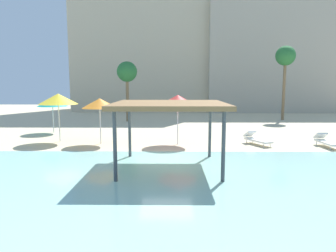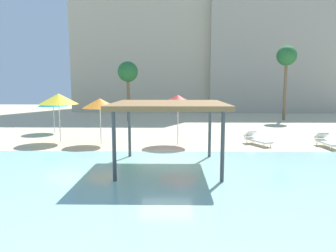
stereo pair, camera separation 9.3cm
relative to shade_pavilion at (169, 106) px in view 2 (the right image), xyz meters
The scene contains 13 objects.
ground_plane 2.99m from the shade_pavilion, 95.38° to the left, with size 80.00×80.00×0.00m, color beige.
lagoon_water 4.53m from the shade_pavilion, 92.19° to the right, with size 44.00×13.50×0.04m, color #99D1C6.
shade_pavilion is the anchor object (origin of this frame).
beach_umbrella_red_1 5.20m from the shade_pavilion, 85.09° to the left, with size 2.36×2.36×2.89m.
beach_umbrella_yellow_3 8.97m from the shade_pavilion, 138.75° to the left, with size 2.33×2.33×2.93m.
beach_umbrella_orange_4 6.68m from the shade_pavilion, 127.78° to the left, with size 2.07×2.07×2.68m.
beach_umbrella_teal_5 12.80m from the shade_pavilion, 131.76° to the left, with size 2.14×2.14×2.50m.
lounge_chair_0 7.56m from the shade_pavilion, 45.82° to the left, with size 1.37×1.97×0.74m.
lounge_chair_2 10.12m from the shade_pavilion, 27.40° to the left, with size 0.70×1.93×0.74m.
palm_tree_0 17.12m from the shade_pavilion, 103.92° to the left, with size 1.90×1.90×5.63m.
palm_tree_1 21.28m from the shade_pavilion, 58.09° to the left, with size 1.90×1.90×7.20m.
hotel_block_0 32.20m from the shade_pavilion, 95.51° to the left, with size 19.66×9.24×21.02m, color beige.
hotel_block_1 33.95m from the shade_pavilion, 65.32° to the left, with size 18.73×10.64×14.09m, color #B2A893.
Camera 2 is at (0.32, -13.95, 3.44)m, focal length 32.69 mm.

